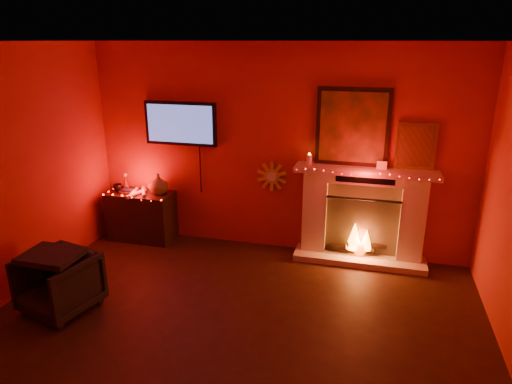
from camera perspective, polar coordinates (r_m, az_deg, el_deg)
room at (r=3.63m, az=-5.98°, el=-3.64°), size 5.00×5.00×5.00m
fireplace at (r=5.87m, az=13.16°, el=-1.77°), size 1.72×0.40×2.18m
tv at (r=6.22m, az=-9.40°, el=8.42°), size 1.00×0.07×1.24m
sunburst_clock at (r=6.01m, az=1.99°, el=1.95°), size 0.40×0.03×0.40m
console_table at (r=6.64m, az=-14.01°, el=-2.55°), size 0.90×0.53×0.97m
armchair at (r=5.24m, az=-23.41°, el=-10.44°), size 0.81×0.83×0.62m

